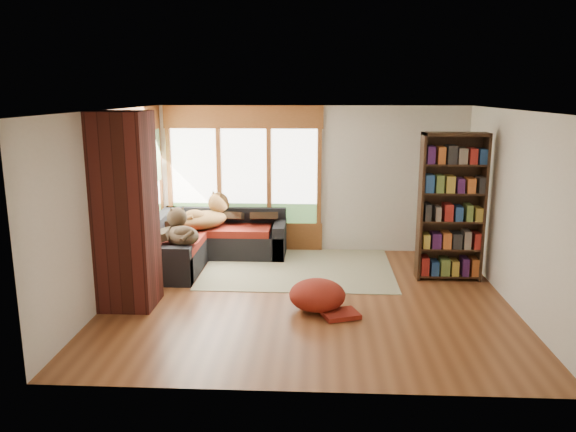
% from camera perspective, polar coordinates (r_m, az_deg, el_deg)
% --- Properties ---
extents(floor, '(5.50, 5.50, 0.00)m').
position_cam_1_polar(floor, '(7.95, 2.04, -8.38)').
color(floor, brown).
rests_on(floor, ground).
extents(ceiling, '(5.50, 5.50, 0.00)m').
position_cam_1_polar(ceiling, '(7.43, 2.20, 10.69)').
color(ceiling, white).
extents(wall_back, '(5.50, 0.04, 2.60)m').
position_cam_1_polar(wall_back, '(10.05, 2.34, 3.73)').
color(wall_back, silver).
rests_on(wall_back, ground).
extents(wall_front, '(5.50, 0.04, 2.60)m').
position_cam_1_polar(wall_front, '(5.16, 1.68, -4.82)').
color(wall_front, silver).
rests_on(wall_front, ground).
extents(wall_left, '(0.04, 5.00, 2.60)m').
position_cam_1_polar(wall_left, '(8.10, -17.72, 1.00)').
color(wall_left, silver).
rests_on(wall_left, ground).
extents(wall_right, '(0.04, 5.00, 2.60)m').
position_cam_1_polar(wall_right, '(8.03, 22.14, 0.56)').
color(wall_right, silver).
rests_on(wall_right, ground).
extents(windows_back, '(2.82, 0.10, 1.90)m').
position_cam_1_polar(windows_back, '(10.09, -4.50, 4.03)').
color(windows_back, brown).
rests_on(windows_back, wall_back).
extents(windows_left, '(0.10, 2.62, 1.90)m').
position_cam_1_polar(windows_left, '(9.20, -14.97, 2.80)').
color(windows_left, brown).
rests_on(windows_left, wall_left).
extents(roller_blind, '(0.03, 0.72, 0.90)m').
position_cam_1_polar(roller_blind, '(9.92, -13.48, 5.91)').
color(roller_blind, '#769C67').
rests_on(roller_blind, wall_left).
extents(brick_chimney, '(0.70, 0.70, 2.60)m').
position_cam_1_polar(brick_chimney, '(7.66, -16.17, 0.45)').
color(brick_chimney, '#471914').
rests_on(brick_chimney, ground).
extents(sectional_sofa, '(2.20, 2.20, 0.80)m').
position_cam_1_polar(sectional_sofa, '(9.69, -9.41, -2.79)').
color(sectional_sofa, black).
rests_on(sectional_sofa, ground).
extents(area_rug, '(3.07, 2.35, 0.01)m').
position_cam_1_polar(area_rug, '(9.25, 1.02, -5.29)').
color(area_rug, beige).
rests_on(area_rug, ground).
extents(bookshelf, '(0.96, 0.32, 2.25)m').
position_cam_1_polar(bookshelf, '(8.82, 16.26, 0.84)').
color(bookshelf, black).
rests_on(bookshelf, ground).
extents(pouf, '(0.76, 0.76, 0.41)m').
position_cam_1_polar(pouf, '(7.51, 2.99, -7.95)').
color(pouf, maroon).
rests_on(pouf, area_rug).
extents(dog_tan, '(1.02, 1.04, 0.51)m').
position_cam_1_polar(dog_tan, '(9.75, -8.20, 0.32)').
color(dog_tan, brown).
rests_on(dog_tan, sectional_sofa).
extents(dog_brindle, '(0.80, 0.93, 0.46)m').
position_cam_1_polar(dog_brindle, '(8.85, -10.87, -1.25)').
color(dog_brindle, black).
rests_on(dog_brindle, sectional_sofa).
extents(throw_pillows, '(1.98, 1.68, 0.45)m').
position_cam_1_polar(throw_pillows, '(9.61, -8.93, 0.09)').
color(throw_pillows, black).
rests_on(throw_pillows, sectional_sofa).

